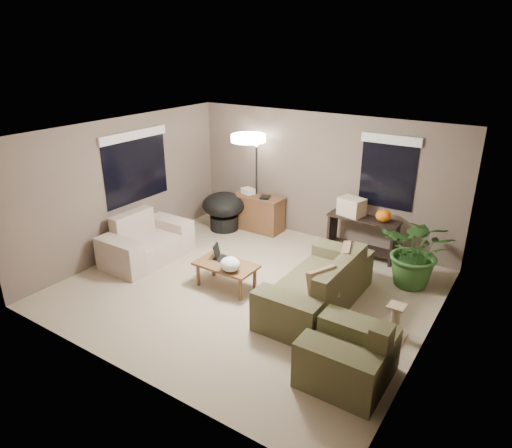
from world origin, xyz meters
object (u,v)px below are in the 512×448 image
Objects in this scene: armchair at (349,357)px; floor_lamp at (256,154)px; console_table at (362,234)px; main_sofa at (319,289)px; cat_scratching_post at (395,324)px; loveseat at (146,244)px; desk at (258,213)px; coffee_table at (226,267)px; houseplant at (417,259)px; papasan_chair at (224,208)px.

armchair is 0.52× the size of floor_lamp.
main_sofa is at bearing -86.46° from console_table.
console_table is 0.68× the size of floor_lamp.
main_sofa is at bearing -39.96° from floor_lamp.
cat_scratching_post is (0.20, 1.10, -0.08)m from armchair.
desk is (0.93, 2.31, 0.08)m from loveseat.
main_sofa is 1.60m from armchair.
coffee_table is 0.81× the size of houseplant.
floor_lamp is (0.83, 2.39, 1.30)m from loveseat.
loveseat is 1.60× the size of armchair.
houseplant is at bearing -9.83° from desk.
main_sofa is 3.54m from floor_lamp.
coffee_table is 0.84× the size of papasan_chair.
console_table is (-1.12, 3.28, 0.14)m from armchair.
floor_lamp is (0.51, 0.46, 1.13)m from papasan_chair.
floor_lamp reaches higher than cat_scratching_post.
main_sofa reaches higher than coffee_table.
loveseat is (-3.35, -0.28, 0.00)m from main_sofa.
armchair is (0.99, -1.26, 0.00)m from main_sofa.
cat_scratching_post is (3.61, -2.18, -0.16)m from desk.
loveseat is 0.84× the size of floor_lamp.
armchair is 4.97m from papasan_chair.
console_table is 1.09× the size of papasan_chair.
houseplant reaches higher than papasan_chair.
cat_scratching_post is at bearing 79.61° from armchair.
loveseat is 3.20× the size of cat_scratching_post.
armchair is 0.77× the size of console_table.
main_sofa is 2.20× the size of armchair.
console_table is at bearing 59.50° from coffee_table.
desk is 4.23m from cat_scratching_post.
papasan_chair is 4.06m from houseplant.
houseplant is 2.47× the size of cat_scratching_post.
floor_lamp is at bearing 112.73° from coffee_table.
cat_scratching_post is (0.17, -1.59, -0.27)m from houseplant.
loveseat is 4.70m from houseplant.
coffee_table is 2.00× the size of cat_scratching_post.
armchair is 1.12m from cat_scratching_post.
cat_scratching_post is (2.70, 0.15, -0.14)m from coffee_table.
console_table reaches higher than coffee_table.
desk is 3.49m from houseplant.
houseplant is at bearing 89.43° from armchair.
loveseat reaches higher than desk.
floor_lamp reaches higher than loveseat.
console_table is (2.29, 0.00, 0.06)m from desk.
armchair reaches higher than console_table.
papasan_chair is at bearing 156.80° from cat_scratching_post.
main_sofa is 4.40× the size of cat_scratching_post.
cat_scratching_post is at bearing -7.63° from main_sofa.
main_sofa is 1.38× the size of loveseat.
console_table is 2.66m from floor_lamp.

